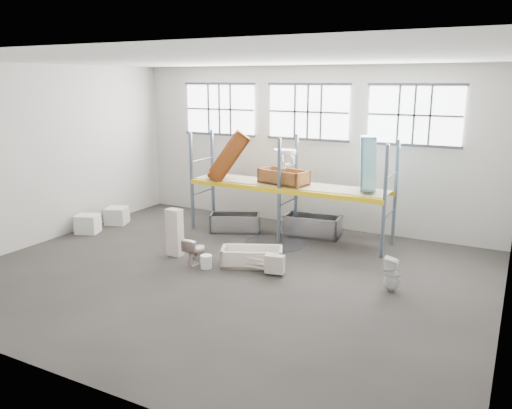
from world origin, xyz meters
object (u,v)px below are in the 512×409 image
Objects in this scene: toilet_beige at (195,250)px; toilet_white at (392,274)px; rust_tub_flat at (284,177)px; bucket at (206,262)px; steel_tub_right at (312,226)px; carton_near at (88,224)px; steel_tub_left at (235,223)px; cistern_tall at (175,232)px; bathtub_beige at (252,257)px; blue_tub_upright at (368,163)px.

toilet_beige is 4.89m from toilet_white.
rust_tub_flat is 4.38× the size of bucket.
bucket is (-4.41, -0.75, -0.22)m from toilet_white.
steel_tub_right is 4.96× the size of bucket.
steel_tub_left is at bearing 29.96° from carton_near.
toilet_beige reaches higher than bucket.
carton_near is at bearing -150.04° from steel_tub_left.
rust_tub_flat is (-3.85, 2.56, 1.43)m from toilet_white.
carton_near is (-3.61, 0.42, -0.35)m from cistern_tall.
toilet_beige is 4.05m from steel_tub_right.
carton_near is at bearing 154.20° from bathtub_beige.
steel_tub_left is at bearing -115.85° from toilet_white.
cistern_tall is 0.84× the size of steel_tub_left.
cistern_tall is at bearing -6.62° from carton_near.
bucket is at bearing -82.53° from toilet_white.
steel_tub_left is at bearing -162.53° from steel_tub_right.
toilet_white is 2.35× the size of bucket.
rust_tub_flat is at bearing 7.44° from steel_tub_left.
steel_tub_left is (-1.88, 2.39, 0.05)m from bathtub_beige.
carton_near is at bearing 175.89° from cistern_tall.
rust_tub_flat reaches higher than steel_tub_left.
bucket is 0.51× the size of carton_near.
cistern_tall reaches higher than toilet_beige.
bucket is at bearing -72.66° from steel_tub_left.
blue_tub_upright is 2.21× the size of carton_near.
toilet_beige is at bearing -85.35° from toilet_white.
toilet_white is at bearing -23.67° from steel_tub_left.
bathtub_beige is 1.95× the size of toilet_white.
bathtub_beige is 5.79m from carton_near.
steel_tub_right is 6.85m from carton_near.
carton_near reaches higher than bathtub_beige.
cistern_tall is 0.77× the size of steel_tub_right.
bathtub_beige is at bearing -1.36° from carton_near.
steel_tub_left is (-5.38, 2.36, -0.11)m from toilet_white.
toilet_beige is 0.54× the size of cistern_tall.
toilet_white is at bearing 9.65° from bucket.
toilet_white is 4.84m from rust_tub_flat.
cistern_tall is at bearing 162.95° from bathtub_beige.
blue_tub_upright is (3.98, 0.27, 2.12)m from steel_tub_left.
toilet_beige is at bearing -15.31° from cistern_tall.
toilet_white is 0.54× the size of blue_tub_upright.
blue_tub_upright reaches higher than steel_tub_right.
steel_tub_right is at bearing 17.47° from steel_tub_left.
cistern_tall is at bearing -15.65° from toilet_beige.
steel_tub_right reaches higher than bucket.
bathtub_beige is at bearing -51.88° from steel_tub_left.
steel_tub_left is (-0.53, 2.94, -0.07)m from toilet_beige.
steel_tub_right is 4.04m from bucket.
carton_near is at bearing -154.34° from steel_tub_right.
toilet_beige reaches higher than steel_tub_left.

